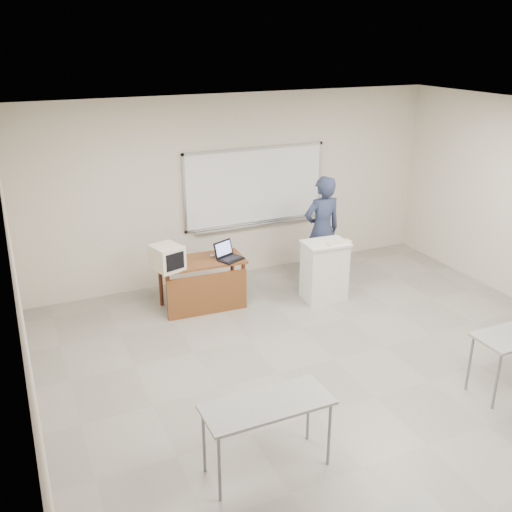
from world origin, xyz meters
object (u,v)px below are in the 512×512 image
podium (324,270)px  mouse (213,256)px  whiteboard (255,187)px  presenter (322,230)px  laptop (229,255)px  instructor_desk (204,277)px  crt_monitor (166,258)px  keyboard (339,243)px

podium → mouse: size_ratio=10.16×
whiteboard → presenter: (0.78, -0.88, -0.59)m
laptop → mouse: laptop is taller
whiteboard → instructor_desk: (-1.30, -1.06, -0.97)m
crt_monitor → keyboard: size_ratio=1.05×
crt_monitor → keyboard: bearing=-28.4°
podium → laptop: (-1.40, 0.39, 0.34)m
crt_monitor → podium: bearing=-26.3°
podium → presenter: size_ratio=0.52×
podium → laptop: size_ratio=2.69×
whiteboard → keyboard: whiteboard is taller
whiteboard → presenter: whiteboard is taller
podium → keyboard: keyboard is taller
instructor_desk → crt_monitor: size_ratio=2.94×
instructor_desk → laptop: 0.50m
podium → presenter: (0.28, 0.59, 0.43)m
crt_monitor → presenter: size_ratio=0.24×
mouse → keyboard: bearing=-15.9°
whiteboard → laptop: 1.55m
keyboard → instructor_desk: bearing=159.6°
instructor_desk → laptop: bearing=0.9°
laptop → presenter: size_ratio=0.19×
instructor_desk → whiteboard: bearing=42.2°
instructor_desk → laptop: (0.40, -0.01, 0.29)m
crt_monitor → mouse: crt_monitor is taller
instructor_desk → podium: 1.85m
presenter → instructor_desk: bearing=4.6°
instructor_desk → mouse: bearing=41.4°
mouse → podium: bearing=-14.0°
laptop → crt_monitor: bearing=156.3°
instructor_desk → presenter: (2.08, 0.18, 0.38)m
whiteboard → podium: 1.85m
whiteboard → keyboard: size_ratio=6.12×
laptop → mouse: size_ratio=3.77×
instructor_desk → keyboard: size_ratio=3.09×
instructor_desk → presenter: size_ratio=0.70×
instructor_desk → keyboard: keyboard is taller
crt_monitor → laptop: crt_monitor is taller
whiteboard → presenter: bearing=-48.5°
podium → crt_monitor: 2.43m
whiteboard → presenter: size_ratio=1.39×
whiteboard → instructor_desk: size_ratio=1.98×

